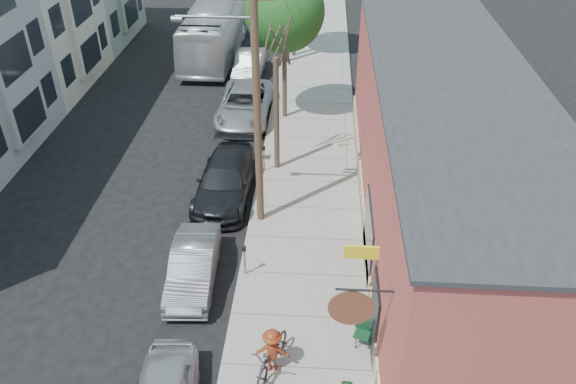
# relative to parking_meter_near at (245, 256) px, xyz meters

# --- Properties ---
(ground) EXTENTS (120.00, 120.00, 0.00)m
(ground) POSITION_rel_parking_meter_near_xyz_m (-2.25, -1.88, -0.98)
(ground) COLOR black
(sidewalk) EXTENTS (4.50, 58.00, 0.15)m
(sidewalk) POSITION_rel_parking_meter_near_xyz_m (2.00, 9.12, -0.91)
(sidewalk) COLOR gray
(sidewalk) RESTS_ON ground
(cafe_building) EXTENTS (6.60, 20.20, 6.61)m
(cafe_building) POSITION_rel_parking_meter_near_xyz_m (6.74, 3.11, 2.32)
(cafe_building) COLOR #AB453F
(cafe_building) RESTS_ON ground
(parking_meter_near) EXTENTS (0.14, 0.14, 1.24)m
(parking_meter_near) POSITION_rel_parking_meter_near_xyz_m (0.00, 0.00, 0.00)
(parking_meter_near) COLOR slate
(parking_meter_near) RESTS_ON sidewalk
(parking_meter_far) EXTENTS (0.14, 0.14, 1.24)m
(parking_meter_far) POSITION_rel_parking_meter_near_xyz_m (0.00, 6.87, 0.00)
(parking_meter_far) COLOR slate
(parking_meter_far) RESTS_ON sidewalk
(utility_pole_near) EXTENTS (3.57, 0.28, 10.00)m
(utility_pole_near) POSITION_rel_parking_meter_near_xyz_m (0.14, 3.28, 4.43)
(utility_pole_near) COLOR #503A28
(utility_pole_near) RESTS_ON sidewalk
(tree_bare) EXTENTS (0.24, 0.24, 5.19)m
(tree_bare) POSITION_rel_parking_meter_near_xyz_m (0.55, 7.21, 1.76)
(tree_bare) COLOR #44392C
(tree_bare) RESTS_ON sidewalk
(tree_leafy_mid) EXTENTS (3.89, 3.89, 7.48)m
(tree_leafy_mid) POSITION_rel_parking_meter_near_xyz_m (0.55, 12.38, 4.68)
(tree_leafy_mid) COLOR #44392C
(tree_leafy_mid) RESTS_ON sidewalk
(patio_chair_a) EXTENTS (0.63, 0.63, 0.88)m
(patio_chair_a) POSITION_rel_parking_meter_near_xyz_m (3.92, -2.89, -0.39)
(patio_chair_a) COLOR #0F361D
(patio_chair_a) RESTS_ON sidewalk
(cyclist) EXTENTS (1.02, 0.62, 1.53)m
(cyclist) POSITION_rel_parking_meter_near_xyz_m (1.29, -3.96, -0.07)
(cyclist) COLOR maroon
(cyclist) RESTS_ON sidewalk
(cyclist_bike) EXTENTS (1.36, 2.25, 1.12)m
(cyclist_bike) POSITION_rel_parking_meter_near_xyz_m (1.29, -3.96, -0.27)
(cyclist_bike) COLOR black
(cyclist_bike) RESTS_ON sidewalk
(car_1) EXTENTS (1.69, 4.28, 1.38)m
(car_1) POSITION_rel_parking_meter_near_xyz_m (-1.75, -0.31, -0.29)
(car_1) COLOR gray
(car_1) RESTS_ON ground
(car_2) EXTENTS (2.36, 5.47, 1.57)m
(car_2) POSITION_rel_parking_meter_near_xyz_m (-1.45, 4.99, -0.20)
(car_2) COLOR black
(car_2) RESTS_ON ground
(car_3) EXTENTS (2.70, 5.74, 1.59)m
(car_3) POSITION_rel_parking_meter_near_xyz_m (-1.57, 12.32, -0.19)
(car_3) COLOR #9A9DA2
(car_3) RESTS_ON ground
(car_4) EXTENTS (1.68, 4.56, 1.49)m
(car_4) POSITION_rel_parking_meter_near_xyz_m (-1.99, 17.93, -0.24)
(car_4) COLOR #9A9DA1
(car_4) RESTS_ON ground
(bus) EXTENTS (3.08, 12.31, 3.42)m
(bus) POSITION_rel_parking_meter_near_xyz_m (-4.63, 22.25, 0.73)
(bus) COLOR silver
(bus) RESTS_ON ground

